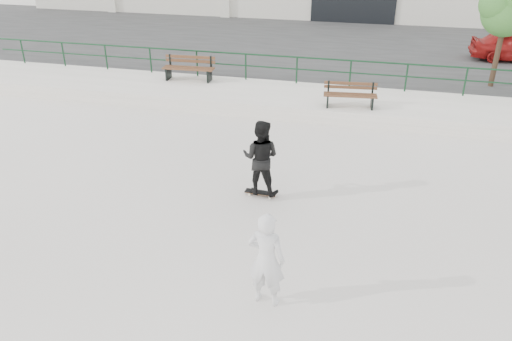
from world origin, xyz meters
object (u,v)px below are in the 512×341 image
(bench_left, at_px, (189,68))
(skateboard, at_px, (261,193))
(seated_skater, at_px, (266,259))
(bench_right, at_px, (350,95))
(standing_skater, at_px, (261,158))
(tree, at_px, (509,6))

(bench_left, relative_size, skateboard, 2.56)
(skateboard, relative_size, seated_skater, 0.43)
(seated_skater, bearing_deg, bench_right, -88.75)
(standing_skater, bearing_deg, seated_skater, 107.81)
(seated_skater, bearing_deg, skateboard, -69.60)
(bench_right, distance_m, tree, 6.66)
(bench_left, distance_m, tree, 11.73)
(bench_right, bearing_deg, bench_left, 159.37)
(tree, bearing_deg, skateboard, -125.08)
(bench_left, height_order, seated_skater, seated_skater)
(tree, bearing_deg, bench_left, -169.52)
(bench_right, relative_size, tree, 0.47)
(bench_left, relative_size, seated_skater, 1.11)
(bench_right, xyz_separation_m, skateboard, (-1.63, -5.72, -0.82))
(skateboard, height_order, seated_skater, seated_skater)
(skateboard, xyz_separation_m, seated_skater, (1.02, -3.68, 0.84))
(standing_skater, bearing_deg, bench_left, -55.01)
(bench_left, xyz_separation_m, standing_skater, (4.68, -7.31, 0.08))
(bench_left, bearing_deg, bench_right, -17.58)
(bench_left, distance_m, bench_right, 6.51)
(standing_skater, bearing_deg, bench_right, -103.50)
(tree, relative_size, standing_skater, 2.05)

